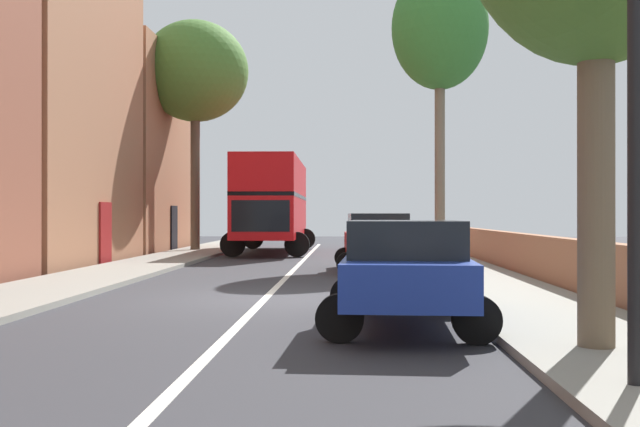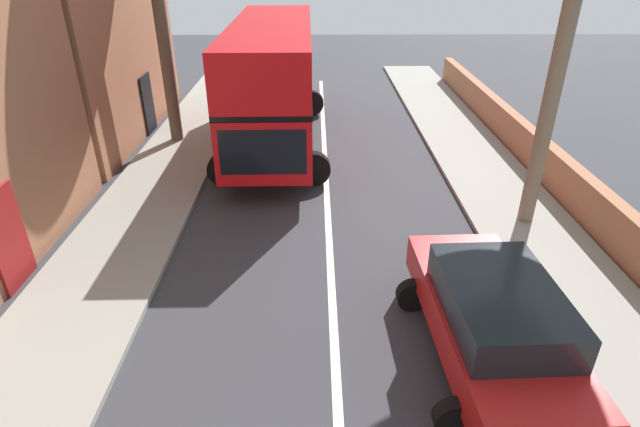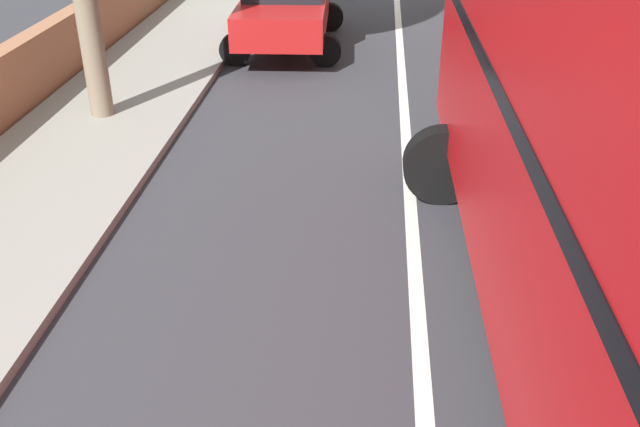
% 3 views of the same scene
% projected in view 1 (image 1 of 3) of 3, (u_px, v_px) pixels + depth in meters
% --- Properties ---
extents(ground_plane, '(84.00, 84.00, 0.00)m').
position_uv_depth(ground_plane, '(265.00, 299.00, 14.52)').
color(ground_plane, '#333338').
extents(road_centre_line, '(0.16, 54.00, 0.01)m').
position_uv_depth(road_centre_line, '(265.00, 299.00, 14.52)').
color(road_centre_line, silver).
rests_on(road_centre_line, ground).
extents(sidewalk_left, '(2.60, 60.00, 0.12)m').
position_uv_depth(sidewalk_left, '(23.00, 295.00, 14.71)').
color(sidewalk_left, gray).
rests_on(sidewalk_left, ground).
extents(sidewalk_right, '(2.60, 60.00, 0.12)m').
position_uv_depth(sidewalk_right, '(513.00, 297.00, 14.32)').
color(sidewalk_right, gray).
rests_on(sidewalk_right, ground).
extents(boundary_wall_right, '(0.36, 54.00, 1.17)m').
position_uv_depth(boundary_wall_right, '(593.00, 271.00, 14.26)').
color(boundary_wall_right, '#9E6647').
rests_on(boundary_wall_right, ground).
extents(double_decker_bus, '(3.65, 10.06, 4.06)m').
position_uv_depth(double_decker_bus, '(273.00, 200.00, 32.34)').
color(double_decker_bus, red).
rests_on(double_decker_bus, ground).
extents(parked_car_blue_right_0, '(2.54, 4.47, 1.59)m').
position_uv_depth(parked_car_blue_right_0, '(405.00, 266.00, 10.79)').
color(parked_car_blue_right_0, '#1E389E').
rests_on(parked_car_blue_right_0, ground).
extents(parked_car_red_right_1, '(2.57, 4.63, 1.72)m').
position_uv_depth(parked_car_red_right_1, '(377.00, 239.00, 21.61)').
color(parked_car_red_right_1, '#AD1919').
rests_on(parked_car_red_right_1, ground).
extents(street_tree_left_2, '(4.76, 4.76, 10.27)m').
position_uv_depth(street_tree_left_2, '(195.00, 72.00, 32.70)').
color(street_tree_left_2, brown).
rests_on(street_tree_left_2, sidewalk_left).
extents(street_tree_right_3, '(3.48, 3.48, 10.55)m').
position_uv_depth(street_tree_right_3, '(440.00, 30.00, 26.31)').
color(street_tree_right_3, '#7A6B56').
rests_on(street_tree_right_3, sidewalk_right).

